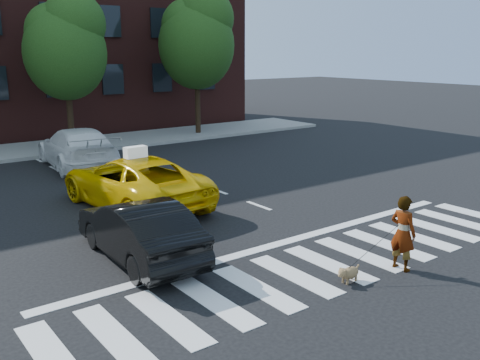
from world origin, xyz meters
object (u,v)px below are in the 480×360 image
(dog, at_px, (348,273))
(white_suv, at_px, (77,148))
(black_sedan, at_px, (139,230))
(tree_right, at_px, (197,36))
(tree_mid, at_px, (66,43))
(taxi, at_px, (134,182))
(woman, at_px, (403,233))

(dog, bearing_deg, white_suv, 90.07)
(black_sedan, relative_size, white_suv, 0.76)
(black_sedan, distance_m, dog, 4.60)
(black_sedan, relative_size, dog, 6.61)
(tree_right, distance_m, white_suv, 10.25)
(tree_right, xyz_separation_m, white_suv, (-8.27, -4.07, -4.48))
(black_sedan, bearing_deg, tree_mid, -102.35)
(tree_right, height_order, dog, tree_right)
(tree_mid, xyz_separation_m, taxi, (-1.93, -10.43, -4.09))
(tree_right, height_order, woman, tree_right)
(taxi, bearing_deg, tree_right, -134.58)
(tree_mid, distance_m, black_sedan, 15.28)
(tree_right, xyz_separation_m, woman, (-6.51, -18.10, -4.45))
(white_suv, xyz_separation_m, woman, (1.77, -14.03, 0.02))
(woman, bearing_deg, tree_mid, -0.93)
(black_sedan, xyz_separation_m, woman, (4.16, -3.86, 0.13))
(taxi, bearing_deg, dog, 93.80)
(tree_right, height_order, black_sedan, tree_right)
(tree_mid, bearing_deg, white_suv, -107.38)
(tree_right, xyz_separation_m, taxi, (-8.93, -10.43, -4.50))
(taxi, xyz_separation_m, dog, (1.02, -7.46, -0.55))
(woman, relative_size, dog, 2.61)
(tree_right, distance_m, taxi, 14.45)
(black_sedan, bearing_deg, white_suv, -101.15)
(woman, height_order, dog, woman)
(tree_right, xyz_separation_m, black_sedan, (-10.66, -14.23, -4.59))
(white_suv, xyz_separation_m, dog, (0.36, -13.82, -0.58))
(woman, bearing_deg, taxi, 15.07)
(woman, bearing_deg, tree_right, -22.27)
(tree_right, height_order, taxi, tree_right)
(taxi, xyz_separation_m, woman, (2.43, -7.67, 0.05))
(white_suv, bearing_deg, tree_mid, -101.66)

